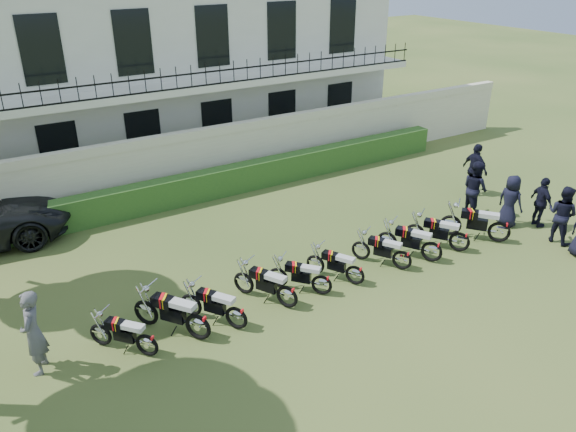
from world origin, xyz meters
name	(u,v)px	position (x,y,z in m)	size (l,w,h in m)	color
ground	(334,289)	(0.00, 0.00, 0.00)	(100.00, 100.00, 0.00)	#355120
perimeter_wall	(204,159)	(0.00, 8.00, 1.17)	(30.00, 0.35, 2.30)	beige
hedge	(240,178)	(1.00, 7.20, 0.50)	(18.00, 0.60, 1.00)	#224C1B
building	(142,62)	(0.00, 13.96, 3.71)	(20.40, 9.60, 7.40)	silver
motorcycle_0	(147,340)	(-4.98, -0.03, 0.43)	(1.16, 1.37, 0.93)	black
motorcycle_1	(198,321)	(-3.82, -0.08, 0.52)	(1.26, 1.74, 1.12)	black
motorcycle_2	(236,313)	(-2.91, -0.18, 0.46)	(1.06, 1.57, 0.99)	black
motorcycle_3	(287,292)	(-1.46, -0.06, 0.47)	(0.98, 1.68, 1.02)	black
motorcycle_4	(322,280)	(-0.41, -0.04, 0.43)	(1.17, 1.37, 0.94)	black
motorcycle_5	(355,271)	(0.61, -0.10, 0.43)	(0.90, 1.52, 0.93)	black
motorcycle_6	(402,256)	(2.18, -0.17, 0.44)	(0.96, 1.56, 0.96)	black
motorcycle_7	(432,247)	(3.17, -0.29, 0.48)	(1.05, 1.70, 1.05)	black
motorcycle_8	(460,237)	(4.29, -0.28, 0.48)	(1.13, 1.64, 1.04)	black
motorcycle_9	(500,227)	(5.73, -0.50, 0.52)	(1.37, 1.68, 1.13)	black
inspector	(33,333)	(-7.04, 0.73, 0.95)	(0.69, 0.46, 1.90)	#5E5E63
officer_1	(562,214)	(7.33, -1.38, 0.89)	(0.87, 0.68, 1.79)	black
officer_2	(541,202)	(7.74, -0.39, 0.82)	(0.96, 0.40, 1.64)	black
officer_3	(510,201)	(6.96, 0.17, 0.84)	(0.82, 0.54, 1.68)	black
officer_4	(475,188)	(6.63, 1.32, 0.93)	(0.91, 0.71, 1.86)	black
officer_5	(475,170)	(7.96, 2.49, 0.94)	(1.11, 0.46, 1.89)	black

